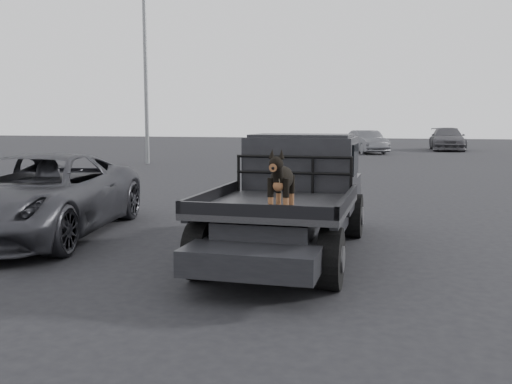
% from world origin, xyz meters
% --- Properties ---
extents(ground, '(120.00, 120.00, 0.00)m').
position_xyz_m(ground, '(0.00, 0.00, 0.00)').
color(ground, black).
rests_on(ground, ground).
extents(flatbed_ute, '(2.00, 5.40, 0.92)m').
position_xyz_m(flatbed_ute, '(0.28, 1.39, 0.46)').
color(flatbed_ute, black).
rests_on(flatbed_ute, ground).
extents(ute_cab, '(1.72, 1.30, 0.88)m').
position_xyz_m(ute_cab, '(0.28, 2.34, 1.36)').
color(ute_cab, black).
rests_on(ute_cab, flatbed_ute).
extents(headache_rack, '(1.80, 0.08, 0.55)m').
position_xyz_m(headache_rack, '(0.28, 1.59, 1.20)').
color(headache_rack, black).
rests_on(headache_rack, flatbed_ute).
extents(dog, '(0.32, 0.60, 0.74)m').
position_xyz_m(dog, '(0.53, -0.48, 1.29)').
color(dog, black).
rests_on(dog, flatbed_ute).
extents(parked_suv, '(3.25, 5.52, 1.44)m').
position_xyz_m(parked_suv, '(-4.27, 1.59, 0.72)').
color(parked_suv, '#303136').
rests_on(parked_suv, ground).
extents(distant_car_a, '(3.03, 4.52, 1.41)m').
position_xyz_m(distant_car_a, '(-0.38, 29.16, 0.70)').
color(distant_car_a, '#525258').
rests_on(distant_car_a, ground).
extents(distant_car_b, '(2.27, 5.34, 1.54)m').
position_xyz_m(distant_car_b, '(4.70, 34.05, 0.77)').
color(distant_car_b, '#48474C').
rests_on(distant_car_b, ground).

